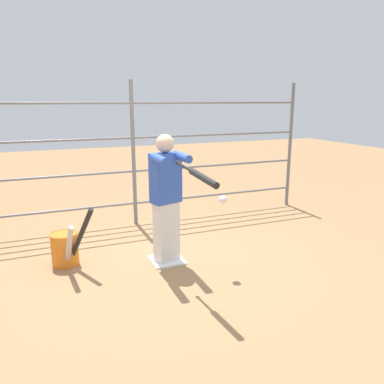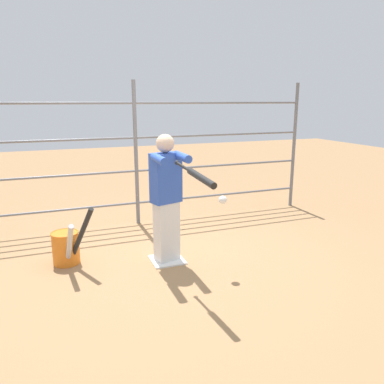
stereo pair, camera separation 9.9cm
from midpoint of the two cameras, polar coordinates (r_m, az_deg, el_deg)
name	(u,v)px [view 1 (the left image)]	position (r m, az deg, el deg)	size (l,w,h in m)	color
ground_plane	(167,261)	(4.80, -4.44, -10.41)	(24.00, 24.00, 0.00)	#9E754C
home_plate	(167,260)	(4.80, -4.44, -10.30)	(0.40, 0.40, 0.02)	white
fence_backstop	(133,155)	(5.99, -9.38, 5.64)	(6.00, 0.06, 2.27)	slate
batter	(166,195)	(4.51, -4.58, -0.49)	(0.39, 0.61, 1.59)	silver
baseball_bat_swinging	(200,176)	(3.59, 0.39, 2.47)	(0.12, 0.86, 0.14)	black
softball_in_flight	(223,200)	(4.25, 4.10, -1.17)	(0.10, 0.10, 0.10)	white
bat_bucket	(66,248)	(4.85, -19.22, -8.05)	(0.51, 0.71, 0.79)	orange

